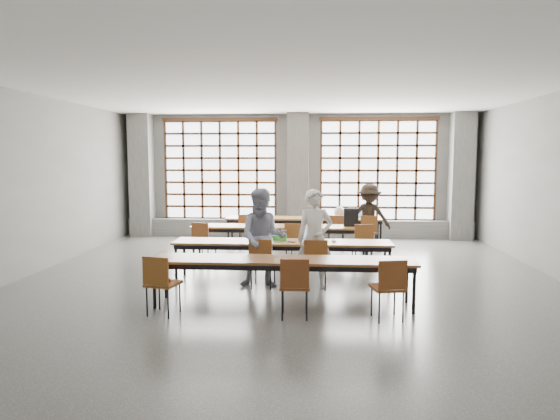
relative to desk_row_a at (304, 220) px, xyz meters
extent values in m
plane|color=#474745|center=(-0.21, -3.88, -0.66)|extent=(11.00, 11.00, 0.00)
plane|color=silver|center=(-0.21, -3.88, 2.84)|extent=(11.00, 11.00, 0.00)
plane|color=#5E5E5C|center=(-0.21, 1.62, 1.09)|extent=(10.00, 0.00, 10.00)
plane|color=#5E5E5C|center=(-0.21, -9.38, 1.09)|extent=(10.00, 0.00, 10.00)
plane|color=#5E5E5C|center=(-5.21, -3.88, 1.09)|extent=(0.00, 11.00, 11.00)
cube|color=#50504E|center=(-4.71, 1.34, 1.09)|extent=(0.60, 0.55, 3.50)
cube|color=#50504E|center=(-0.21, 1.34, 1.09)|extent=(0.60, 0.55, 3.50)
cube|color=#50504E|center=(4.29, 1.34, 1.09)|extent=(0.60, 0.55, 3.50)
cube|color=white|center=(-2.46, 1.60, 1.24)|extent=(3.20, 0.02, 2.80)
cube|color=black|center=(-2.46, 1.52, 1.24)|extent=(3.20, 0.05, 2.80)
cube|color=black|center=(-2.46, 1.52, -0.21)|extent=(3.32, 0.07, 0.10)
cube|color=black|center=(-2.46, 1.52, 2.69)|extent=(3.32, 0.07, 0.10)
cube|color=white|center=(2.04, 1.60, 1.24)|extent=(3.20, 0.02, 2.80)
cube|color=black|center=(2.04, 1.52, 1.24)|extent=(3.20, 0.05, 2.80)
cube|color=black|center=(2.04, 1.52, -0.21)|extent=(3.32, 0.07, 0.10)
cube|color=black|center=(2.04, 1.52, 2.69)|extent=(3.32, 0.07, 0.10)
cube|color=#50504E|center=(-0.21, 1.42, -0.41)|extent=(9.80, 0.35, 0.50)
cube|color=brown|center=(0.00, 0.00, 0.05)|extent=(4.00, 0.70, 0.04)
cube|color=black|center=(0.00, 0.00, -0.01)|extent=(3.90, 0.64, 0.08)
cylinder|color=black|center=(-1.92, -0.29, -0.32)|extent=(0.05, 0.05, 0.69)
cylinder|color=black|center=(-1.92, 0.29, -0.32)|extent=(0.05, 0.05, 0.69)
cylinder|color=black|center=(1.92, -0.29, -0.32)|extent=(0.05, 0.05, 0.69)
cylinder|color=black|center=(1.92, 0.29, -0.32)|extent=(0.05, 0.05, 0.69)
cube|color=brown|center=(-0.51, -1.59, 0.05)|extent=(4.00, 0.70, 0.04)
cube|color=black|center=(-0.51, -1.59, -0.01)|extent=(3.90, 0.64, 0.08)
cylinder|color=black|center=(-2.43, -1.88, -0.32)|extent=(0.05, 0.05, 0.69)
cylinder|color=black|center=(-2.43, -1.30, -0.32)|extent=(0.05, 0.05, 0.69)
cylinder|color=black|center=(1.41, -1.88, -0.32)|extent=(0.05, 0.05, 0.69)
cylinder|color=black|center=(1.41, -1.30, -0.32)|extent=(0.05, 0.05, 0.69)
cube|color=brown|center=(-0.32, -3.67, 0.05)|extent=(4.00, 0.70, 0.04)
cube|color=black|center=(-0.32, -3.67, -0.01)|extent=(3.90, 0.64, 0.08)
cylinder|color=black|center=(-2.24, -3.96, -0.32)|extent=(0.05, 0.05, 0.69)
cylinder|color=black|center=(-2.24, -3.38, -0.32)|extent=(0.05, 0.05, 0.69)
cylinder|color=black|center=(1.60, -3.96, -0.32)|extent=(0.05, 0.05, 0.69)
cylinder|color=black|center=(1.60, -3.38, -0.32)|extent=(0.05, 0.05, 0.69)
cube|color=brown|center=(-0.20, -5.27, 0.05)|extent=(4.00, 0.70, 0.04)
cube|color=black|center=(-0.20, -5.27, -0.01)|extent=(3.90, 0.64, 0.08)
cylinder|color=black|center=(-2.12, -5.56, -0.32)|extent=(0.05, 0.05, 0.69)
cylinder|color=black|center=(-2.12, -4.98, -0.32)|extent=(0.05, 0.05, 0.69)
cylinder|color=black|center=(1.72, -5.56, -0.32)|extent=(0.05, 0.05, 0.69)
cylinder|color=black|center=(1.72, -4.98, -0.32)|extent=(0.05, 0.05, 0.69)
cube|color=brown|center=(-1.40, -0.55, -0.21)|extent=(0.44, 0.44, 0.04)
cube|color=brown|center=(-1.39, -0.75, 0.02)|extent=(0.40, 0.05, 0.40)
cylinder|color=black|center=(-1.40, -0.55, -0.44)|extent=(0.02, 0.02, 0.45)
cube|color=brown|center=(0.80, -0.55, -0.21)|extent=(0.47, 0.47, 0.04)
cube|color=brown|center=(0.77, -0.75, 0.02)|extent=(0.40, 0.08, 0.40)
cylinder|color=black|center=(0.80, -0.55, -0.44)|extent=(0.02, 0.02, 0.45)
cube|color=brown|center=(1.60, -0.55, -0.21)|extent=(0.45, 0.45, 0.04)
cube|color=brown|center=(1.58, -0.75, 0.02)|extent=(0.40, 0.06, 0.40)
cylinder|color=black|center=(1.60, -0.55, -0.44)|extent=(0.02, 0.02, 0.45)
cube|color=maroon|center=(-2.11, -2.14, -0.21)|extent=(0.53, 0.53, 0.04)
cube|color=maroon|center=(-2.17, -2.33, 0.02)|extent=(0.39, 0.15, 0.40)
cylinder|color=black|center=(-2.11, -2.14, -0.44)|extent=(0.02, 0.02, 0.45)
cube|color=brown|center=(-0.11, -2.14, -0.21)|extent=(0.52, 0.52, 0.04)
cube|color=brown|center=(-0.17, -2.33, 0.02)|extent=(0.39, 0.15, 0.40)
cylinder|color=black|center=(-0.11, -2.14, -0.44)|extent=(0.02, 0.02, 0.45)
cube|color=brown|center=(1.29, -2.14, -0.21)|extent=(0.46, 0.46, 0.04)
cube|color=brown|center=(1.31, -2.33, 0.02)|extent=(0.40, 0.07, 0.40)
cylinder|color=black|center=(1.29, -2.14, -0.44)|extent=(0.02, 0.02, 0.45)
cube|color=brown|center=(-0.62, -4.22, -0.21)|extent=(0.47, 0.47, 0.04)
cube|color=brown|center=(-0.64, -4.42, 0.02)|extent=(0.40, 0.08, 0.40)
cylinder|color=black|center=(-0.62, -4.22, -0.44)|extent=(0.02, 0.02, 0.45)
cube|color=brown|center=(0.28, -4.22, -0.21)|extent=(0.46, 0.46, 0.04)
cube|color=brown|center=(0.30, -4.42, 0.02)|extent=(0.40, 0.07, 0.40)
cylinder|color=black|center=(0.28, -4.22, -0.44)|extent=(0.02, 0.02, 0.45)
cube|color=brown|center=(-1.90, -5.82, -0.21)|extent=(0.50, 0.50, 0.04)
cube|color=brown|center=(-1.95, -6.02, 0.02)|extent=(0.40, 0.12, 0.40)
cylinder|color=black|center=(-1.90, -5.82, -0.44)|extent=(0.02, 0.02, 0.45)
cube|color=maroon|center=(0.00, -5.82, -0.21)|extent=(0.43, 0.43, 0.04)
cube|color=maroon|center=(0.01, -6.02, 0.02)|extent=(0.40, 0.04, 0.40)
cylinder|color=black|center=(0.00, -5.82, -0.44)|extent=(0.02, 0.02, 0.45)
cube|color=brown|center=(1.30, -5.82, -0.21)|extent=(0.49, 0.49, 0.04)
cube|color=brown|center=(1.34, -6.02, 0.02)|extent=(0.40, 0.11, 0.40)
cylinder|color=black|center=(1.30, -5.82, -0.44)|extent=(0.02, 0.02, 0.45)
imported|color=silver|center=(0.28, -4.17, 0.20)|extent=(0.70, 0.53, 1.72)
imported|color=navy|center=(-0.62, -4.17, 0.20)|extent=(0.87, 0.70, 1.73)
imported|color=black|center=(1.60, -0.50, 0.15)|extent=(1.09, 0.67, 1.62)
cube|color=#ACADB1|center=(0.23, -3.62, 0.08)|extent=(0.39, 0.30, 0.02)
cube|color=black|center=(0.23, -3.63, 0.09)|extent=(0.32, 0.21, 0.00)
cube|color=#ACADB1|center=(0.22, -3.48, 0.20)|extent=(0.37, 0.11, 0.26)
cube|color=#93AFFF|center=(0.22, -3.50, 0.17)|extent=(0.31, 0.08, 0.21)
cube|color=#B0B1B5|center=(1.35, 0.05, 0.08)|extent=(0.40, 0.31, 0.02)
cube|color=black|center=(1.35, 0.04, 0.09)|extent=(0.32, 0.22, 0.00)
cube|color=#B0B1B5|center=(1.33, 0.19, 0.20)|extent=(0.37, 0.12, 0.26)
cube|color=#86B4E8|center=(1.33, 0.18, 0.17)|extent=(0.31, 0.10, 0.21)
ellipsoid|color=silver|center=(0.63, -3.69, 0.08)|extent=(0.10, 0.07, 0.04)
cube|color=green|center=(-0.37, -3.59, 0.11)|extent=(0.26, 0.14, 0.09)
cube|color=black|center=(-0.14, -3.77, 0.07)|extent=(0.14, 0.11, 0.01)
cube|color=white|center=(-1.11, -1.54, 0.07)|extent=(0.36, 0.33, 0.00)
cube|color=white|center=(-0.81, -1.64, 0.07)|extent=(0.31, 0.24, 0.00)
cube|color=black|center=(1.09, -1.54, 0.27)|extent=(0.32, 0.20, 0.40)
ellipsoid|color=silver|center=(0.90, 0.05, 0.21)|extent=(0.32, 0.30, 0.29)
cube|color=#A31614|center=(-1.90, -5.82, -0.16)|extent=(0.22, 0.14, 0.06)
camera|label=1|loc=(0.28, -12.73, 1.60)|focal=32.00mm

